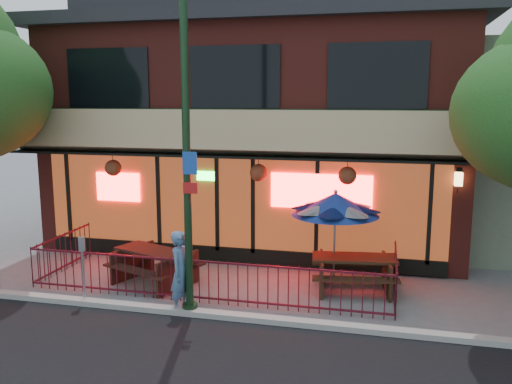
{
  "coord_description": "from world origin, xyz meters",
  "views": [
    {
      "loc": [
        3.87,
        -10.57,
        4.48
      ],
      "look_at": [
        0.85,
        2.0,
        2.22
      ],
      "focal_mm": 38.0,
      "sensor_mm": 36.0,
      "label": 1
    }
  ],
  "objects_px": {
    "street_light": "(187,165)",
    "picnic_table_left": "(155,261)",
    "parking_meter_near": "(83,259)",
    "picnic_table_right": "(354,268)",
    "patio_umbrella": "(335,204)",
    "pedestrian": "(181,272)"
  },
  "relations": [
    {
      "from": "patio_umbrella",
      "to": "parking_meter_near",
      "type": "height_order",
      "value": "patio_umbrella"
    },
    {
      "from": "picnic_table_left",
      "to": "picnic_table_right",
      "type": "height_order",
      "value": "picnic_table_left"
    },
    {
      "from": "picnic_table_left",
      "to": "parking_meter_near",
      "type": "xyz_separation_m",
      "value": [
        -0.99,
        -1.54,
        0.46
      ]
    },
    {
      "from": "picnic_table_left",
      "to": "parking_meter_near",
      "type": "relative_size",
      "value": 1.59
    },
    {
      "from": "patio_umbrella",
      "to": "pedestrian",
      "type": "relative_size",
      "value": 1.34
    },
    {
      "from": "street_light",
      "to": "pedestrian",
      "type": "relative_size",
      "value": 4.0
    },
    {
      "from": "pedestrian",
      "to": "street_light",
      "type": "bearing_deg",
      "value": -96.99
    },
    {
      "from": "picnic_table_left",
      "to": "pedestrian",
      "type": "distance_m",
      "value": 1.99
    },
    {
      "from": "picnic_table_left",
      "to": "picnic_table_right",
      "type": "bearing_deg",
      "value": 7.38
    },
    {
      "from": "street_light",
      "to": "picnic_table_right",
      "type": "distance_m",
      "value": 4.7
    },
    {
      "from": "street_light",
      "to": "picnic_table_left",
      "type": "xyz_separation_m",
      "value": [
        -1.48,
        1.55,
        -2.59
      ]
    },
    {
      "from": "pedestrian",
      "to": "parking_meter_near",
      "type": "xyz_separation_m",
      "value": [
        -2.27,
        -0.05,
        0.14
      ]
    },
    {
      "from": "picnic_table_right",
      "to": "pedestrian",
      "type": "relative_size",
      "value": 1.21
    },
    {
      "from": "street_light",
      "to": "parking_meter_near",
      "type": "distance_m",
      "value": 3.26
    },
    {
      "from": "street_light",
      "to": "picnic_table_right",
      "type": "bearing_deg",
      "value": 33.49
    },
    {
      "from": "patio_umbrella",
      "to": "street_light",
      "type": "bearing_deg",
      "value": -139.17
    },
    {
      "from": "picnic_table_right",
      "to": "parking_meter_near",
      "type": "distance_m",
      "value": 6.14
    },
    {
      "from": "street_light",
      "to": "picnic_table_right",
      "type": "relative_size",
      "value": 3.3
    },
    {
      "from": "street_light",
      "to": "picnic_table_right",
      "type": "xyz_separation_m",
      "value": [
        3.26,
        2.16,
        -2.6
      ]
    },
    {
      "from": "street_light",
      "to": "picnic_table_right",
      "type": "height_order",
      "value": "street_light"
    },
    {
      "from": "picnic_table_left",
      "to": "parking_meter_near",
      "type": "distance_m",
      "value": 1.89
    },
    {
      "from": "picnic_table_left",
      "to": "picnic_table_right",
      "type": "relative_size",
      "value": 1.12
    }
  ]
}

